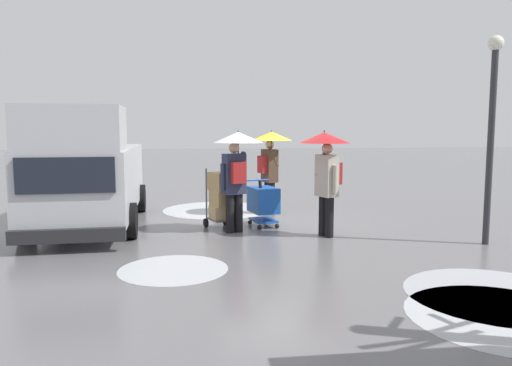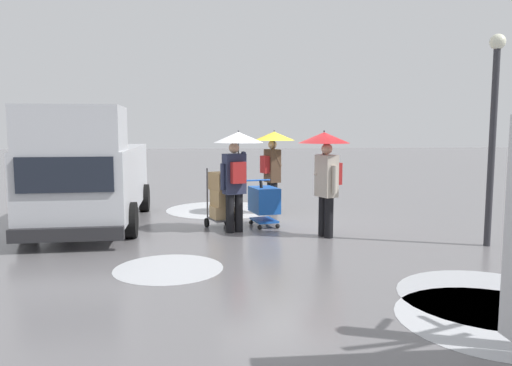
# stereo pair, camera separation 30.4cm
# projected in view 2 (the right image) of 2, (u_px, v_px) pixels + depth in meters

# --- Properties ---
(ground_plane) EXTENTS (90.00, 90.00, 0.00)m
(ground_plane) POSITION_uv_depth(u_px,v_px,m) (275.00, 225.00, 11.04)
(ground_plane) COLOR slate
(slush_patch_near_cluster) EXTENTS (2.25, 2.25, 0.01)m
(slush_patch_near_cluster) POSITION_uv_depth(u_px,v_px,m) (496.00, 319.00, 5.52)
(slush_patch_near_cluster) COLOR silver
(slush_patch_near_cluster) RESTS_ON ground
(slush_patch_under_van) EXTENTS (2.93, 2.93, 0.01)m
(slush_patch_under_van) POSITION_uv_depth(u_px,v_px,m) (221.00, 209.00, 13.10)
(slush_patch_under_van) COLOR silver
(slush_patch_under_van) RESTS_ON ground
(slush_patch_mid_street) EXTENTS (2.36, 2.36, 0.01)m
(slush_patch_mid_street) POSITION_uv_depth(u_px,v_px,m) (491.00, 296.00, 6.27)
(slush_patch_mid_street) COLOR #ADAFB5
(slush_patch_mid_street) RESTS_ON ground
(slush_patch_far_side) EXTENTS (1.71, 1.71, 0.01)m
(slush_patch_far_side) POSITION_uv_depth(u_px,v_px,m) (169.00, 268.00, 7.54)
(slush_patch_far_side) COLOR silver
(slush_patch_far_side) RESTS_ON ground
(cargo_van_parked_right) EXTENTS (2.33, 5.40, 2.60)m
(cargo_van_parked_right) POSITION_uv_depth(u_px,v_px,m) (91.00, 174.00, 10.76)
(cargo_van_parked_right) COLOR #B7BABF
(cargo_van_parked_right) RESTS_ON ground
(shopping_cart_vendor) EXTENTS (0.71, 0.92, 1.04)m
(shopping_cart_vendor) POSITION_uv_depth(u_px,v_px,m) (264.00, 201.00, 10.77)
(shopping_cart_vendor) COLOR #1951B2
(shopping_cart_vendor) RESTS_ON ground
(hand_dolly_boxes) EXTENTS (0.72, 0.83, 1.32)m
(hand_dolly_boxes) POSITION_uv_depth(u_px,v_px,m) (222.00, 196.00, 10.54)
(hand_dolly_boxes) COLOR #515156
(hand_dolly_boxes) RESTS_ON ground
(pedestrian_pink_side) EXTENTS (1.04, 1.04, 2.15)m
(pedestrian_pink_side) POSITION_uv_depth(u_px,v_px,m) (273.00, 153.00, 12.26)
(pedestrian_pink_side) COLOR black
(pedestrian_pink_side) RESTS_ON ground
(pedestrian_black_side) EXTENTS (1.04, 1.04, 2.15)m
(pedestrian_black_side) POSITION_uv_depth(u_px,v_px,m) (326.00, 159.00, 9.66)
(pedestrian_black_side) COLOR black
(pedestrian_black_side) RESTS_ON ground
(pedestrian_white_side) EXTENTS (1.04, 1.04, 2.15)m
(pedestrian_white_side) POSITION_uv_depth(u_px,v_px,m) (237.00, 158.00, 10.08)
(pedestrian_white_side) COLOR black
(pedestrian_white_side) RESTS_ON ground
(street_lamp) EXTENTS (0.28, 0.28, 3.86)m
(street_lamp) POSITION_uv_depth(u_px,v_px,m) (494.00, 118.00, 8.77)
(street_lamp) COLOR #2D2D33
(street_lamp) RESTS_ON ground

